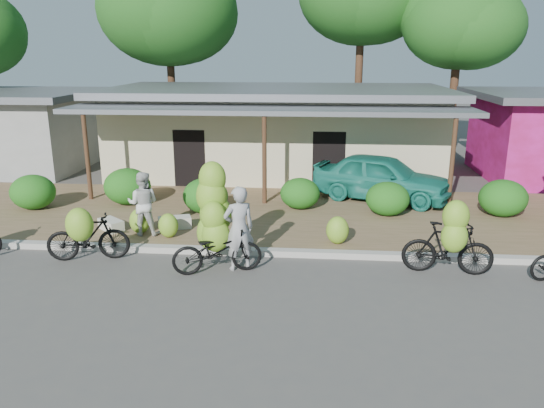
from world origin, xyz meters
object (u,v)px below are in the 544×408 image
at_px(tree_far_center, 164,7).
at_px(tree_near_right, 455,20).
at_px(sack_near, 175,223).
at_px(sack_far, 111,225).
at_px(bike_center, 215,229).
at_px(teal_van, 382,177).
at_px(bystander, 143,204).
at_px(vendor, 239,228).
at_px(bike_right, 449,244).
at_px(bike_left, 87,235).

bearing_deg(tree_far_center, tree_near_right, -6.58).
xyz_separation_m(sack_near, sack_far, (-1.64, -0.30, -0.01)).
height_order(bike_center, teal_van, bike_center).
bearing_deg(teal_van, bystander, 142.41).
xyz_separation_m(bike_center, vendor, (0.53, -0.02, 0.03)).
distance_m(bike_center, vendor, 0.53).
distance_m(tree_far_center, vendor, 17.01).
bearing_deg(tree_far_center, teal_van, -44.88).
xyz_separation_m(tree_near_right, vendor, (-7.38, -13.49, -5.00)).
bearing_deg(bystander, sack_far, -17.33).
xyz_separation_m(tree_near_right, sack_far, (-11.11, -11.45, -5.70)).
relative_size(tree_far_center, sack_near, 10.84).
relative_size(tree_near_right, sack_near, 9.19).
bearing_deg(bystander, bike_right, 164.26).
bearing_deg(bike_left, bystander, -38.13).
distance_m(bike_right, bystander, 7.45).
bearing_deg(tree_near_right, teal_van, -115.15).
relative_size(tree_far_center, sack_far, 12.28).
height_order(tree_near_right, bike_right, tree_near_right).
bearing_deg(bystander, tree_far_center, -79.82).
height_order(bike_left, teal_van, teal_van).
bearing_deg(tree_far_center, bike_center, -71.22).
xyz_separation_m(sack_near, vendor, (2.09, -2.34, 0.68)).
distance_m(sack_near, vendor, 3.21).
bearing_deg(bike_center, bike_left, 70.75).
bearing_deg(tree_far_center, sack_far, -81.68).
xyz_separation_m(bike_right, bystander, (-7.24, 1.75, 0.22)).
xyz_separation_m(tree_far_center, bystander, (2.90, -13.22, -5.76)).
relative_size(bike_center, sack_near, 2.79).
xyz_separation_m(tree_near_right, bike_center, (-7.91, -13.47, -5.04)).
height_order(bike_right, sack_near, bike_right).
xyz_separation_m(tree_far_center, teal_van, (9.34, -9.30, -5.85)).
height_order(tree_far_center, vendor, tree_far_center).
distance_m(tree_far_center, sack_far, 14.59).
relative_size(tree_near_right, sack_far, 10.42).
relative_size(bike_left, bike_right, 0.98).
relative_size(tree_near_right, bike_left, 4.02).
bearing_deg(bike_left, vendor, -104.22).
bearing_deg(bike_left, sack_far, -6.07).
bearing_deg(sack_far, sack_near, 10.29).
distance_m(bike_left, sack_near, 2.66).
bearing_deg(tree_near_right, vendor, -118.68).
bearing_deg(sack_near, bike_right, -19.32).
bearing_deg(bystander, sack_near, -140.36).
bearing_deg(teal_van, bike_center, 164.27).
xyz_separation_m(bike_left, bike_center, (3.00, -0.12, 0.27)).
xyz_separation_m(tree_far_center, bike_left, (2.09, -14.86, -6.05)).
relative_size(bike_left, bike_center, 0.82).
height_order(tree_far_center, bystander, tree_far_center).
distance_m(bike_left, bystander, 1.85).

